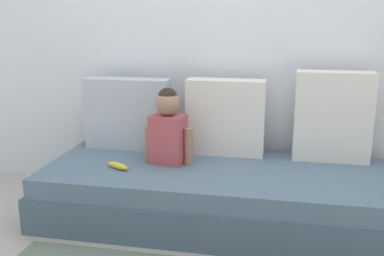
{
  "coord_description": "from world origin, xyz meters",
  "views": [
    {
      "loc": [
        0.33,
        -2.49,
        1.24
      ],
      "look_at": [
        -0.16,
        0.0,
        0.59
      ],
      "focal_mm": 40.58,
      "sensor_mm": 36.0,
      "label": 1
    }
  ],
  "objects_px": {
    "couch": "(218,195)",
    "throw_pillow_left": "(128,114)",
    "throw_pillow_center": "(226,117)",
    "throw_pillow_right": "(332,117)",
    "banana": "(118,166)",
    "toddler": "(168,128)"
  },
  "relations": [
    {
      "from": "couch",
      "to": "throw_pillow_left",
      "type": "bearing_deg",
      "value": 154.82
    },
    {
      "from": "throw_pillow_center",
      "to": "throw_pillow_right",
      "type": "height_order",
      "value": "throw_pillow_right"
    },
    {
      "from": "throw_pillow_right",
      "to": "banana",
      "type": "distance_m",
      "value": 1.39
    },
    {
      "from": "couch",
      "to": "throw_pillow_center",
      "type": "distance_m",
      "value": 0.53
    },
    {
      "from": "throw_pillow_center",
      "to": "banana",
      "type": "xyz_separation_m",
      "value": [
        -0.61,
        -0.44,
        -0.23
      ]
    },
    {
      "from": "toddler",
      "to": "banana",
      "type": "distance_m",
      "value": 0.39
    },
    {
      "from": "throw_pillow_left",
      "to": "banana",
      "type": "xyz_separation_m",
      "value": [
        0.08,
        -0.44,
        -0.23
      ]
    },
    {
      "from": "throw_pillow_right",
      "to": "banana",
      "type": "xyz_separation_m",
      "value": [
        -1.29,
        -0.44,
        -0.27
      ]
    },
    {
      "from": "throw_pillow_center",
      "to": "throw_pillow_left",
      "type": "bearing_deg",
      "value": 180.0
    },
    {
      "from": "couch",
      "to": "throw_pillow_center",
      "type": "relative_size",
      "value": 4.25
    },
    {
      "from": "throw_pillow_left",
      "to": "throw_pillow_center",
      "type": "height_order",
      "value": "throw_pillow_center"
    },
    {
      "from": "throw_pillow_left",
      "to": "toddler",
      "type": "distance_m",
      "value": 0.44
    },
    {
      "from": "throw_pillow_left",
      "to": "throw_pillow_center",
      "type": "bearing_deg",
      "value": 0.0
    },
    {
      "from": "throw_pillow_center",
      "to": "throw_pillow_right",
      "type": "distance_m",
      "value": 0.68
    },
    {
      "from": "couch",
      "to": "banana",
      "type": "distance_m",
      "value": 0.65
    },
    {
      "from": "banana",
      "to": "couch",
      "type": "bearing_deg",
      "value": 11.12
    },
    {
      "from": "throw_pillow_center",
      "to": "toddler",
      "type": "xyz_separation_m",
      "value": [
        -0.33,
        -0.26,
        -0.02
      ]
    },
    {
      "from": "couch",
      "to": "throw_pillow_right",
      "type": "height_order",
      "value": "throw_pillow_right"
    },
    {
      "from": "throw_pillow_left",
      "to": "throw_pillow_right",
      "type": "height_order",
      "value": "throw_pillow_right"
    },
    {
      "from": "throw_pillow_center",
      "to": "banana",
      "type": "bearing_deg",
      "value": -143.96
    },
    {
      "from": "throw_pillow_left",
      "to": "banana",
      "type": "distance_m",
      "value": 0.5
    },
    {
      "from": "couch",
      "to": "throw_pillow_right",
      "type": "relative_size",
      "value": 3.84
    }
  ]
}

